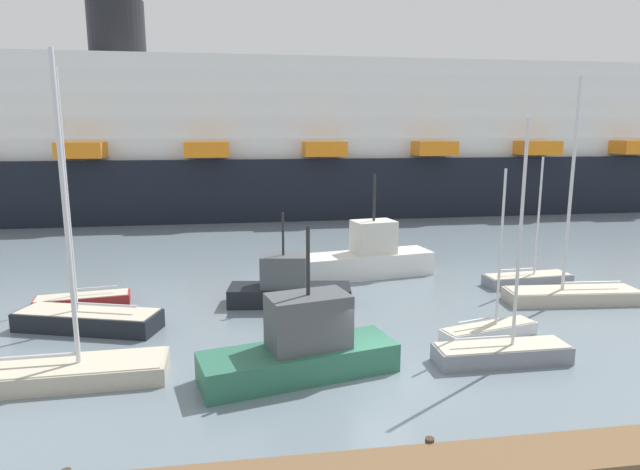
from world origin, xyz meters
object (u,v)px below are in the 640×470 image
sailboat_3 (62,369)px  sailboat_4 (489,329)px  sailboat_1 (528,278)px  sailboat_6 (83,299)px  cruise_ship (311,148)px  fishing_boat_0 (288,287)px  fishing_boat_1 (302,347)px  sailboat_2 (572,292)px  sailboat_0 (88,317)px  fishing_boat_2 (369,257)px  sailboat_5 (502,351)px

sailboat_3 → sailboat_4: 16.32m
sailboat_1 → sailboat_6: sailboat_1 is taller
sailboat_1 → cruise_ship: size_ratio=0.07×
sailboat_6 → fishing_boat_0: sailboat_6 is taller
sailboat_6 → cruise_ship: (15.54, 30.88, 6.36)m
fishing_boat_1 → cruise_ship: (5.74, 40.23, 5.66)m
fishing_boat_0 → sailboat_6: bearing=0.7°
sailboat_2 → sailboat_3: (-22.52, -5.51, -0.02)m
sailboat_0 → fishing_boat_2: size_ratio=1.37×
sailboat_4 → fishing_boat_2: sailboat_4 is taller
sailboat_6 → sailboat_4: bearing=149.9°
sailboat_6 → fishing_boat_0: (10.03, -1.30, 0.53)m
sailboat_2 → cruise_ship: (-8.61, 34.04, 6.19)m
sailboat_2 → fishing_boat_1: bearing=27.9°
sailboat_1 → sailboat_5: bearing=-127.9°
sailboat_3 → fishing_boat_2: bearing=39.6°
sailboat_1 → sailboat_4: bearing=-132.9°
sailboat_4 → fishing_boat_0: (-7.84, 5.75, 0.49)m
sailboat_3 → fishing_boat_1: (8.17, -0.68, 0.54)m
sailboat_6 → sailboat_2: bearing=163.9°
sailboat_1 → sailboat_3: size_ratio=0.65×
fishing_boat_0 → cruise_ship: cruise_ship is taller
sailboat_0 → sailboat_6: size_ratio=1.64×
sailboat_5 → fishing_boat_2: sailboat_5 is taller
sailboat_6 → sailboat_1: bearing=171.4°
sailboat_4 → fishing_boat_1: size_ratio=0.97×
sailboat_5 → cruise_ship: cruise_ship is taller
sailboat_5 → cruise_ship: bearing=92.2°
sailboat_3 → fishing_boat_0: bearing=39.5°
sailboat_2 → sailboat_4: (-6.28, -3.89, -0.14)m
sailboat_5 → sailboat_6: sailboat_5 is taller
fishing_boat_1 → fishing_boat_2: 13.83m
sailboat_6 → sailboat_5: bearing=142.8°
sailboat_3 → fishing_boat_1: sailboat_3 is taller
sailboat_3 → fishing_boat_0: (8.40, 7.38, 0.37)m
sailboat_1 → sailboat_2: 3.22m
sailboat_5 → fishing_boat_1: 7.47m
sailboat_5 → sailboat_4: bearing=74.8°
fishing_boat_1 → cruise_ship: 41.03m
sailboat_3 → sailboat_1: bearing=19.8°
sailboat_1 → sailboat_3: sailboat_3 is taller
sailboat_1 → sailboat_5: (-6.30, -9.39, 0.07)m
sailboat_3 → fishing_boat_1: size_ratio=1.53×
fishing_boat_1 → sailboat_6: bearing=123.1°
fishing_boat_0 → fishing_boat_1: fishing_boat_1 is taller
sailboat_4 → sailboat_0: bearing=153.3°
sailboat_1 → fishing_boat_1: 16.64m
sailboat_5 → sailboat_6: bearing=151.2°
sailboat_4 → fishing_boat_1: bearing=-178.8°
sailboat_6 → fishing_boat_1: size_ratio=0.93×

